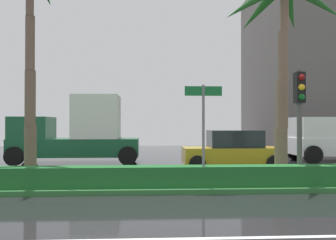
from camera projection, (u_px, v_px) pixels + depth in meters
ground_plane at (157, 181)px, 13.47m from camera, size 90.00×42.00×0.10m
near_lane_divider_stripe at (167, 239)px, 6.48m from camera, size 81.00×0.14×0.01m
median_strip at (157, 182)px, 12.48m from camera, size 85.50×4.00×0.15m
median_hedge at (159, 176)px, 11.08m from camera, size 76.50×0.70×0.60m
palm_tree_centre_left at (285, 10)px, 13.10m from camera, size 4.64×4.47×7.34m
traffic_signal_median_right at (300, 105)px, 11.62m from camera, size 0.28×0.43×3.53m
street_name_sign at (203, 121)px, 10.98m from camera, size 1.10×0.08×3.00m
box_truck_lead at (77, 133)px, 19.18m from camera, size 6.40×2.64×3.46m
car_in_traffic_second at (232, 150)px, 16.71m from camera, size 4.30×2.02×1.72m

